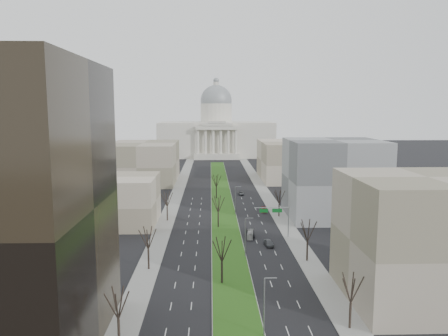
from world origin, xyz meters
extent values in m
plane|color=black|center=(0.00, 120.00, 0.00)|extent=(600.00, 600.00, 0.00)
cube|color=#999993|center=(0.00, 119.00, 0.07)|extent=(8.00, 222.00, 0.15)
cube|color=#185215|center=(0.00, 119.00, 0.17)|extent=(7.70, 221.70, 0.06)
cube|color=gray|center=(-17.50, 95.00, 0.07)|extent=(5.00, 330.00, 0.15)
cube|color=gray|center=(17.50, 95.00, 0.07)|extent=(5.00, 330.00, 0.15)
cube|color=beige|center=(0.00, 270.00, 12.00)|extent=(80.00, 40.00, 24.00)
cube|color=beige|center=(0.00, 247.00, 2.00)|extent=(30.00, 6.00, 4.00)
cube|color=beige|center=(0.00, 247.00, 21.00)|extent=(28.00, 5.00, 2.50)
cube|color=beige|center=(0.00, 247.00, 23.00)|extent=(20.00, 5.00, 1.80)
cube|color=beige|center=(0.00, 247.00, 24.60)|extent=(12.00, 5.00, 1.60)
cylinder|color=beige|center=(0.00, 270.00, 30.00)|extent=(22.00, 22.00, 14.00)
sphere|color=gray|center=(0.00, 270.00, 39.00)|extent=(22.00, 22.00, 22.00)
cylinder|color=beige|center=(0.00, 270.00, 50.00)|extent=(4.00, 4.00, 4.00)
sphere|color=gray|center=(0.00, 270.00, 53.00)|extent=(4.00, 4.00, 4.00)
cylinder|color=beige|center=(-12.50, 247.00, 12.00)|extent=(2.00, 2.00, 16.00)
cylinder|color=beige|center=(-7.50, 247.00, 12.00)|extent=(2.00, 2.00, 16.00)
cylinder|color=beige|center=(-2.50, 247.00, 12.00)|extent=(2.00, 2.00, 16.00)
cylinder|color=beige|center=(2.50, 247.00, 12.00)|extent=(2.00, 2.00, 16.00)
cylinder|color=beige|center=(7.50, 247.00, 12.00)|extent=(2.00, 2.00, 16.00)
cylinder|color=beige|center=(12.50, 247.00, 12.00)|extent=(2.00, 2.00, 16.00)
cube|color=gray|center=(-33.00, 85.00, 7.00)|extent=(26.00, 22.00, 14.00)
cube|color=gray|center=(33.00, 32.00, 11.00)|extent=(26.00, 24.00, 22.00)
cube|color=slate|center=(34.00, 92.00, 12.00)|extent=(28.00, 26.00, 24.00)
cube|color=gray|center=(-35.00, 160.00, 9.00)|extent=(30.00, 40.00, 18.00)
cube|color=gray|center=(35.00, 165.00, 9.00)|extent=(30.00, 40.00, 18.00)
cylinder|color=black|center=(-17.20, 18.00, 2.04)|extent=(0.40, 0.40, 4.08)
cylinder|color=black|center=(-17.20, 48.00, 2.16)|extent=(0.40, 0.40, 4.32)
cylinder|color=black|center=(-17.20, 88.00, 2.11)|extent=(0.40, 0.40, 4.22)
cylinder|color=black|center=(17.20, 22.00, 2.06)|extent=(0.40, 0.40, 4.13)
cylinder|color=black|center=(17.20, 52.00, 2.21)|extent=(0.40, 0.40, 4.42)
cylinder|color=black|center=(17.20, 92.00, 2.02)|extent=(0.40, 0.40, 4.03)
cylinder|color=black|center=(-2.00, 40.00, 2.16)|extent=(0.40, 0.40, 4.32)
cylinder|color=black|center=(-2.00, 80.00, 2.16)|extent=(0.40, 0.40, 4.32)
cylinder|color=black|center=(-2.00, 120.00, 2.16)|extent=(0.40, 0.40, 4.32)
cylinder|color=gray|center=(3.70, 20.00, 4.50)|extent=(0.20, 0.20, 9.00)
cylinder|color=gray|center=(4.60, 20.00, 9.10)|extent=(1.80, 0.12, 0.12)
cylinder|color=gray|center=(3.70, 55.00, 4.50)|extent=(0.20, 0.20, 9.00)
cylinder|color=gray|center=(4.60, 55.00, 9.10)|extent=(1.80, 0.12, 0.12)
cylinder|color=gray|center=(3.70, 95.00, 4.50)|extent=(0.20, 0.20, 9.00)
cylinder|color=gray|center=(4.60, 95.00, 9.10)|extent=(1.80, 0.12, 0.12)
cylinder|color=gray|center=(16.20, 70.00, 4.00)|extent=(0.24, 0.24, 8.00)
cylinder|color=gray|center=(11.70, 70.00, 8.00)|extent=(9.00, 0.18, 0.18)
cube|color=#0C591E|center=(13.20, 70.08, 7.20)|extent=(2.60, 0.08, 1.00)
cube|color=#0C591E|center=(9.70, 70.08, 7.20)|extent=(2.20, 0.08, 1.00)
imported|color=#4A4D52|center=(10.12, 62.88, 0.79)|extent=(2.42, 4.81, 1.57)
imported|color=black|center=(6.30, 70.83, 0.82)|extent=(1.96, 5.08, 1.65)
imported|color=maroon|center=(13.31, 98.68, 0.68)|extent=(2.21, 4.79, 1.36)
imported|color=#46494D|center=(7.74, 127.32, 0.61)|extent=(2.07, 4.42, 1.22)
imported|color=silver|center=(6.24, 70.01, 0.90)|extent=(2.37, 6.58, 1.79)
camera|label=1|loc=(-4.09, -40.50, 33.58)|focal=35.00mm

